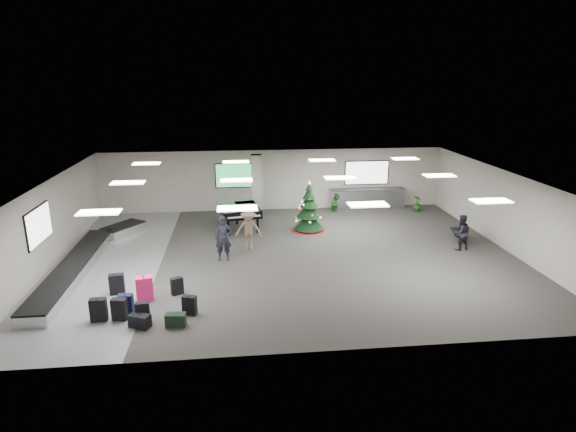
{
  "coord_description": "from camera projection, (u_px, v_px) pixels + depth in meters",
  "views": [
    {
      "loc": [
        -2.0,
        -17.94,
        6.98
      ],
      "look_at": [
        0.07,
        1.0,
        1.37
      ],
      "focal_mm": 30.0,
      "sensor_mm": 36.0,
      "label": 1
    }
  ],
  "objects": [
    {
      "name": "traveler_a",
      "position": [
        223.0,
        239.0,
        18.58
      ],
      "size": [
        0.68,
        0.47,
        1.78
      ],
      "primitive_type": "imported",
      "rotation": [
        0.0,
        0.0,
        0.07
      ],
      "color": "black",
      "rests_on": "ground"
    },
    {
      "name": "suitcase_1",
      "position": [
        143.0,
        312.0,
        14.06
      ],
      "size": [
        0.41,
        0.24,
        0.63
      ],
      "rotation": [
        0.0,
        0.0,
        0.09
      ],
      "color": "black",
      "rests_on": "ground"
    },
    {
      "name": "suitcase_3",
      "position": [
        177.0,
        286.0,
        15.83
      ],
      "size": [
        0.44,
        0.36,
        0.6
      ],
      "rotation": [
        0.0,
        0.0,
        0.45
      ],
      "color": "black",
      "rests_on": "ground"
    },
    {
      "name": "suitcase_8",
      "position": [
        117.0,
        284.0,
        15.84
      ],
      "size": [
        0.5,
        0.33,
        0.72
      ],
      "rotation": [
        0.0,
        0.0,
        0.13
      ],
      "color": "black",
      "rests_on": "ground"
    },
    {
      "name": "potted_plant_right",
      "position": [
        417.0,
        203.0,
        25.49
      ],
      "size": [
        0.63,
        0.63,
        0.85
      ],
      "primitive_type": "imported",
      "rotation": [
        0.0,
        0.0,
        1.99
      ],
      "color": "#153E13",
      "rests_on": "ground"
    },
    {
      "name": "suitcase_0",
      "position": [
        119.0,
        309.0,
        14.16
      ],
      "size": [
        0.46,
        0.31,
        0.69
      ],
      "rotation": [
        0.0,
        0.0,
        -0.17
      ],
      "color": "black",
      "rests_on": "ground"
    },
    {
      "name": "grand_piano",
      "position": [
        240.0,
        211.0,
        22.33
      ],
      "size": [
        2.06,
        2.48,
        1.27
      ],
      "rotation": [
        0.0,
        0.0,
        0.17
      ],
      "color": "black",
      "rests_on": "ground"
    },
    {
      "name": "navy_suitcase",
      "position": [
        126.0,
        305.0,
        14.45
      ],
      "size": [
        0.44,
        0.27,
        0.68
      ],
      "rotation": [
        0.0,
        0.0,
        -0.03
      ],
      "color": "black",
      "rests_on": "ground"
    },
    {
      "name": "green_duffel",
      "position": [
        176.0,
        320.0,
        13.85
      ],
      "size": [
        0.6,
        0.33,
        0.4
      ],
      "rotation": [
        0.0,
        0.0,
        -0.08
      ],
      "color": "black",
      "rests_on": "ground"
    },
    {
      "name": "traveler_bench",
      "position": [
        461.0,
        232.0,
        19.73
      ],
      "size": [
        0.83,
        0.71,
        1.5
      ],
      "primitive_type": "imported",
      "rotation": [
        0.0,
        0.0,
        3.35
      ],
      "color": "black",
      "rests_on": "ground"
    },
    {
      "name": "traveler_b",
      "position": [
        249.0,
        229.0,
        19.78
      ],
      "size": [
        1.19,
        0.78,
        1.72
      ],
      "primitive_type": "imported",
      "rotation": [
        0.0,
        0.0,
        -0.14
      ],
      "color": "#80674F",
      "rests_on": "ground"
    },
    {
      "name": "pink_suitcase",
      "position": [
        144.0,
        289.0,
        15.33
      ],
      "size": [
        0.58,
        0.42,
        0.84
      ],
      "rotation": [
        0.0,
        0.0,
        0.25
      ],
      "color": "#FF2170",
      "rests_on": "ground"
    },
    {
      "name": "baggage_carousel",
      "position": [
        85.0,
        259.0,
        18.33
      ],
      "size": [
        2.28,
        9.71,
        0.43
      ],
      "color": "silver",
      "rests_on": "ground"
    },
    {
      "name": "suitcase_5",
      "position": [
        99.0,
        310.0,
        14.1
      ],
      "size": [
        0.48,
        0.27,
        0.73
      ],
      "rotation": [
        0.0,
        0.0,
        0.03
      ],
      "color": "black",
      "rests_on": "ground"
    },
    {
      "name": "potted_plant_left",
      "position": [
        335.0,
        203.0,
        25.44
      ],
      "size": [
        0.59,
        0.52,
        0.9
      ],
      "primitive_type": "imported",
      "rotation": [
        0.0,
        0.0,
        0.28
      ],
      "color": "#153E13",
      "rests_on": "ground"
    },
    {
      "name": "black_duffel",
      "position": [
        140.0,
        321.0,
        13.79
      ],
      "size": [
        0.67,
        0.55,
        0.41
      ],
      "rotation": [
        0.0,
        0.0,
        -0.43
      ],
      "color": "black",
      "rests_on": "ground"
    },
    {
      "name": "room_envelope",
      "position": [
        278.0,
        196.0,
        19.23
      ],
      "size": [
        18.02,
        14.02,
        3.21
      ],
      "color": "#A9A29A",
      "rests_on": "ground"
    },
    {
      "name": "bench",
      "position": [
        461.0,
        230.0,
        20.94
      ],
      "size": [
        0.74,
        1.41,
        0.85
      ],
      "rotation": [
        0.0,
        0.0,
        -0.22
      ],
      "color": "black",
      "rests_on": "ground"
    },
    {
      "name": "suitcase_7",
      "position": [
        190.0,
        305.0,
        14.5
      ],
      "size": [
        0.46,
        0.34,
        0.62
      ],
      "rotation": [
        0.0,
        0.0,
        -0.33
      ],
      "color": "black",
      "rests_on": "ground"
    },
    {
      "name": "christmas_tree",
      "position": [
        309.0,
        213.0,
        22.23
      ],
      "size": [
        1.66,
        1.66,
        2.36
      ],
      "color": "maroon",
      "rests_on": "ground"
    },
    {
      "name": "service_counter",
      "position": [
        367.0,
        198.0,
        25.99
      ],
      "size": [
        4.05,
        0.65,
        1.08
      ],
      "color": "silver",
      "rests_on": "ground"
    },
    {
      "name": "ground",
      "position": [
        289.0,
        256.0,
        19.29
      ],
      "size": [
        18.0,
        18.0,
        0.0
      ],
      "primitive_type": "plane",
      "color": "#353330",
      "rests_on": "ground"
    }
  ]
}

